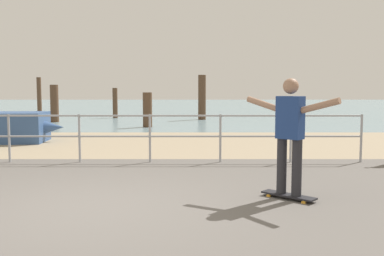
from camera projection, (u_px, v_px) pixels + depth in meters
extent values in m
cube|color=#605B56|center=(68.00, 235.00, 4.68)|extent=(24.00, 10.00, 0.04)
cube|color=tan|center=(145.00, 143.00, 12.65)|extent=(24.00, 6.00, 0.04)
cube|color=#75939E|center=(176.00, 106.00, 40.54)|extent=(72.00, 50.00, 0.04)
cylinder|color=#9EA0A5|center=(7.00, 139.00, 9.21)|extent=(0.05, 0.05, 1.05)
cylinder|color=#9EA0A5|center=(78.00, 139.00, 9.21)|extent=(0.05, 0.05, 1.05)
cylinder|color=#9EA0A5|center=(148.00, 139.00, 9.22)|extent=(0.05, 0.05, 1.05)
cylinder|color=#9EA0A5|center=(219.00, 139.00, 9.22)|extent=(0.05, 0.05, 1.05)
cylinder|color=#9EA0A5|center=(289.00, 139.00, 9.23)|extent=(0.05, 0.05, 1.05)
cylinder|color=#9EA0A5|center=(360.00, 139.00, 9.23)|extent=(0.05, 0.05, 1.05)
cylinder|color=#9EA0A5|center=(77.00, 116.00, 9.17)|extent=(12.06, 0.04, 0.04)
cylinder|color=#9EA0A5|center=(78.00, 136.00, 9.21)|extent=(12.06, 0.04, 0.04)
cone|color=#335184|center=(43.00, 127.00, 12.83)|extent=(1.16, 0.85, 0.77)
cube|color=black|center=(287.00, 195.00, 6.15)|extent=(0.73, 0.69, 0.02)
cylinder|color=orange|center=(308.00, 200.00, 6.03)|extent=(0.06, 0.06, 0.06)
cylinder|color=orange|center=(302.00, 203.00, 5.91)|extent=(0.06, 0.06, 0.06)
cylinder|color=orange|center=(273.00, 194.00, 6.40)|extent=(0.06, 0.06, 0.06)
cylinder|color=orange|center=(267.00, 196.00, 6.29)|extent=(0.06, 0.06, 0.06)
cylinder|color=#26262B|center=(295.00, 168.00, 6.04)|extent=(0.14, 0.14, 0.80)
cylinder|color=#26262B|center=(280.00, 166.00, 6.20)|extent=(0.14, 0.14, 0.80)
cube|color=navy|center=(289.00, 118.00, 6.06)|extent=(0.40, 0.39, 0.60)
sphere|color=#9E755B|center=(289.00, 86.00, 6.02)|extent=(0.22, 0.22, 0.22)
cylinder|color=#9E755B|center=(319.00, 106.00, 5.74)|extent=(0.47, 0.44, 0.23)
cylinder|color=#9E755B|center=(262.00, 104.00, 6.34)|extent=(0.47, 0.44, 0.23)
cone|color=gold|center=(384.00, 119.00, 9.05)|extent=(0.05, 0.02, 0.02)
cylinder|color=#513826|center=(38.00, 97.00, 25.11)|extent=(0.25, 0.25, 2.28)
cylinder|color=#513826|center=(53.00, 104.00, 20.52)|extent=(0.39, 0.39, 1.80)
cylinder|color=#513826|center=(114.00, 103.00, 23.51)|extent=(0.27, 0.27, 1.66)
cylinder|color=#513826|center=(146.00, 110.00, 17.80)|extent=(0.38, 0.38, 1.45)
cylinder|color=#513826|center=(201.00, 98.00, 22.24)|extent=(0.40, 0.40, 2.32)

